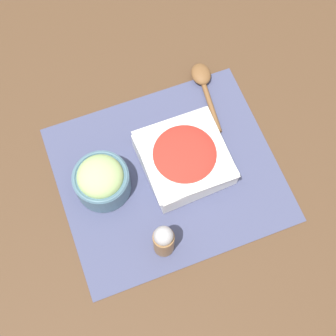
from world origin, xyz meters
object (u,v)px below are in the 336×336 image
cucumber_bowl (101,180)px  wooden_spoon (203,81)px  pepper_shaker (164,240)px  tomato_bowl (184,158)px

cucumber_bowl → wooden_spoon: size_ratio=0.63×
wooden_spoon → pepper_shaker: 0.40m
wooden_spoon → pepper_shaker: pepper_shaker is taller
wooden_spoon → cucumber_bowl: bearing=-151.2°
tomato_bowl → wooden_spoon: size_ratio=0.98×
tomato_bowl → pepper_shaker: 0.19m
tomato_bowl → pepper_shaker: (-0.10, -0.15, 0.02)m
tomato_bowl → pepper_shaker: bearing=-124.1°
tomato_bowl → wooden_spoon: (0.12, 0.17, -0.02)m
tomato_bowl → wooden_spoon: tomato_bowl is taller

